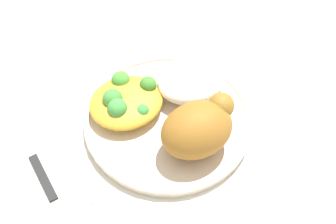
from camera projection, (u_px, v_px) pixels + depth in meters
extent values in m
plane|color=silver|center=(168.00, 123.00, 0.67)|extent=(2.00, 2.00, 0.00)
cylinder|color=beige|center=(168.00, 121.00, 0.67)|extent=(0.25, 0.25, 0.01)
torus|color=beige|center=(168.00, 118.00, 0.66)|extent=(0.25, 0.25, 0.01)
ellipsoid|color=#925D20|center=(197.00, 130.00, 0.59)|extent=(0.10, 0.08, 0.08)
sphere|color=olive|center=(221.00, 106.00, 0.60)|extent=(0.04, 0.04, 0.04)
ellipsoid|color=white|center=(191.00, 80.00, 0.67)|extent=(0.11, 0.09, 0.04)
ellipsoid|color=gold|center=(126.00, 102.00, 0.65)|extent=(0.11, 0.10, 0.03)
sphere|color=#40802D|center=(148.00, 85.00, 0.66)|extent=(0.03, 0.03, 0.03)
sphere|color=#499434|center=(121.00, 80.00, 0.67)|extent=(0.03, 0.03, 0.03)
sphere|color=green|center=(143.00, 111.00, 0.64)|extent=(0.02, 0.02, 0.02)
sphere|color=#428C39|center=(113.00, 99.00, 0.64)|extent=(0.03, 0.03, 0.03)
sphere|color=#296925|center=(115.00, 99.00, 0.65)|extent=(0.02, 0.02, 0.02)
sphere|color=green|center=(117.00, 108.00, 0.63)|extent=(0.03, 0.03, 0.03)
cube|color=silver|center=(76.00, 172.00, 0.62)|extent=(0.02, 0.11, 0.01)
cube|color=silver|center=(56.00, 137.00, 0.65)|extent=(0.02, 0.04, 0.00)
cube|color=black|center=(43.00, 177.00, 0.61)|extent=(0.02, 0.08, 0.01)
cube|color=#B2B2B7|center=(20.00, 129.00, 0.66)|extent=(0.03, 0.11, 0.00)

